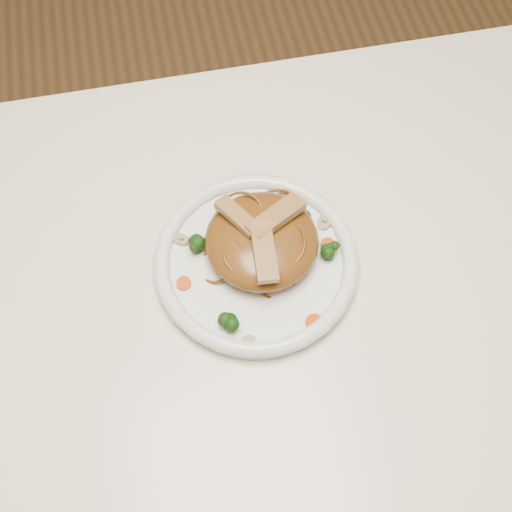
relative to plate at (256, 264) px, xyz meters
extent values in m
plane|color=#54371C|center=(-0.03, -0.06, -0.76)|extent=(4.00, 4.00, 0.00)
cube|color=beige|center=(-0.03, -0.06, -0.03)|extent=(1.20, 0.80, 0.04)
cylinder|color=brown|center=(0.51, 0.28, -0.40)|extent=(0.06, 0.06, 0.71)
cylinder|color=white|center=(0.00, 0.00, 0.00)|extent=(0.30, 0.30, 0.02)
ellipsoid|color=brown|center=(0.01, 0.01, 0.03)|extent=(0.17, 0.17, 0.05)
cube|color=#9D784A|center=(0.03, 0.03, 0.06)|extent=(0.08, 0.06, 0.01)
cube|color=#9D784A|center=(-0.02, 0.04, 0.06)|extent=(0.05, 0.06, 0.01)
cube|color=#9D784A|center=(0.01, -0.02, 0.06)|extent=(0.03, 0.08, 0.01)
cylinder|color=red|center=(0.05, 0.08, 0.01)|extent=(0.03, 0.03, 0.00)
cylinder|color=red|center=(-0.09, -0.01, 0.01)|extent=(0.02, 0.02, 0.00)
cylinder|color=red|center=(0.09, 0.00, 0.01)|extent=(0.02, 0.02, 0.00)
cylinder|color=red|center=(-0.03, 0.09, 0.01)|extent=(0.02, 0.02, 0.00)
cylinder|color=red|center=(0.05, -0.10, 0.01)|extent=(0.02, 0.02, 0.00)
cylinder|color=#BEB08E|center=(-0.03, -0.10, 0.01)|extent=(0.03, 0.03, 0.01)
cylinder|color=#BEB08E|center=(0.10, 0.04, 0.01)|extent=(0.03, 0.03, 0.01)
cylinder|color=#BEB08E|center=(-0.09, 0.05, 0.01)|extent=(0.03, 0.03, 0.01)
cylinder|color=#BEB08E|center=(0.06, 0.09, 0.01)|extent=(0.04, 0.04, 0.01)
camera|label=1|loc=(-0.08, -0.37, 0.74)|focal=46.47mm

